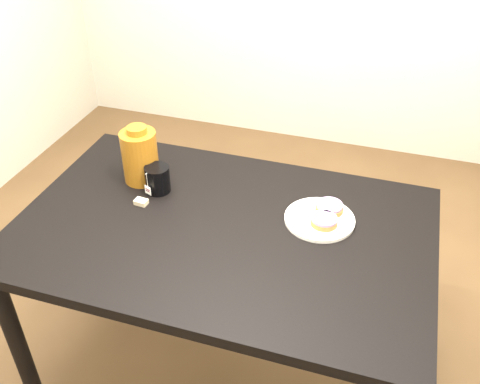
# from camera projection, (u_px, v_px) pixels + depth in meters

# --- Properties ---
(ground_plane) EXTENTS (4.00, 4.00, 0.00)m
(ground_plane) POSITION_uv_depth(u_px,v_px,m) (226.00, 365.00, 2.24)
(ground_plane) COLOR brown
(table) EXTENTS (1.40, 0.90, 0.75)m
(table) POSITION_uv_depth(u_px,v_px,m) (223.00, 245.00, 1.85)
(table) COLOR black
(table) RESTS_ON ground_plane
(plate) EXTENTS (0.24, 0.24, 0.02)m
(plate) POSITION_uv_depth(u_px,v_px,m) (320.00, 219.00, 1.82)
(plate) COLOR white
(plate) RESTS_ON table
(bagel_back) EXTENTS (0.10, 0.10, 0.03)m
(bagel_back) POSITION_uv_depth(u_px,v_px,m) (330.00, 207.00, 1.85)
(bagel_back) COLOR brown
(bagel_back) RESTS_ON plate
(bagel_front) EXTENTS (0.10, 0.10, 0.03)m
(bagel_front) POSITION_uv_depth(u_px,v_px,m) (324.00, 221.00, 1.79)
(bagel_front) COLOR brown
(bagel_front) RESTS_ON plate
(mug) EXTENTS (0.14, 0.12, 0.10)m
(mug) POSITION_uv_depth(u_px,v_px,m) (157.00, 179.00, 1.95)
(mug) COLOR black
(mug) RESTS_ON table
(teabag_pouch) EXTENTS (0.05, 0.04, 0.02)m
(teabag_pouch) POSITION_uv_depth(u_px,v_px,m) (141.00, 202.00, 1.90)
(teabag_pouch) COLOR #C6B793
(teabag_pouch) RESTS_ON table
(bagel_package) EXTENTS (0.15, 0.15, 0.22)m
(bagel_package) POSITION_uv_depth(u_px,v_px,m) (140.00, 156.00, 1.98)
(bagel_package) COLOR #68390D
(bagel_package) RESTS_ON table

